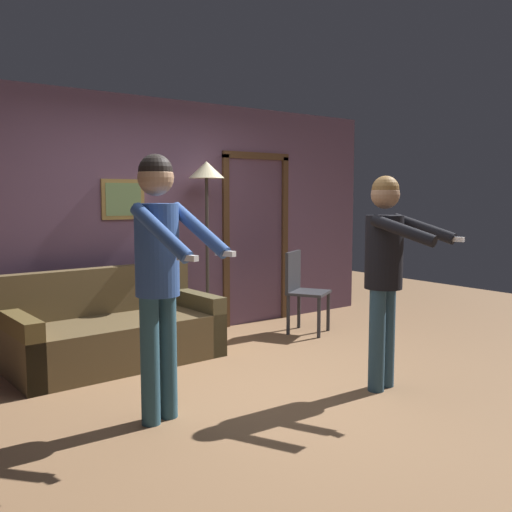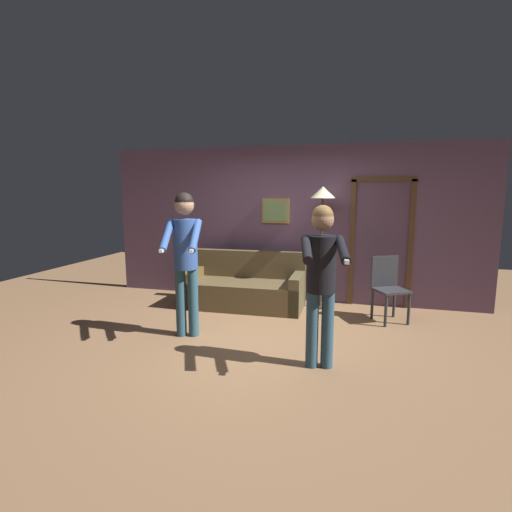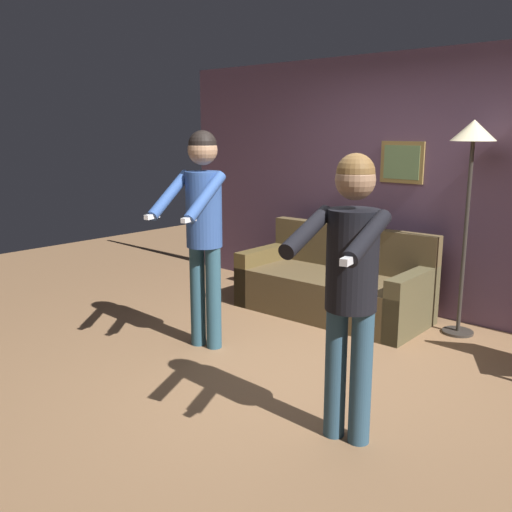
% 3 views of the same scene
% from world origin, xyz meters
% --- Properties ---
extents(ground_plane, '(12.00, 12.00, 0.00)m').
position_xyz_m(ground_plane, '(0.00, 0.00, 0.00)').
color(ground_plane, '#876343').
extents(back_wall_assembly, '(6.40, 0.10, 2.60)m').
position_xyz_m(back_wall_assembly, '(0.02, 2.05, 1.30)').
color(back_wall_assembly, '#5E435C').
rests_on(back_wall_assembly, ground_plane).
extents(couch, '(1.92, 0.90, 0.87)m').
position_xyz_m(couch, '(-0.61, 1.42, 0.28)').
color(couch, brown).
rests_on(couch, ground_plane).
extents(torchiere_lamp, '(0.39, 0.39, 1.93)m').
position_xyz_m(torchiere_lamp, '(0.59, 1.70, 1.66)').
color(torchiere_lamp, '#332D28').
rests_on(torchiere_lamp, ground_plane).
extents(person_standing_left, '(0.54, 0.72, 1.84)m').
position_xyz_m(person_standing_left, '(-0.92, -0.09, 1.13)').
color(person_standing_left, '#2B5162').
rests_on(person_standing_left, ground_plane).
extents(person_standing_right, '(0.52, 0.69, 1.72)m').
position_xyz_m(person_standing_right, '(0.83, -0.58, 1.05)').
color(person_standing_right, '#2D4D63').
rests_on(person_standing_right, ground_plane).
extents(dining_chair_distant, '(0.57, 0.57, 0.93)m').
position_xyz_m(dining_chair_distant, '(1.59, 1.28, 0.53)').
color(dining_chair_distant, '#2D2D33').
rests_on(dining_chair_distant, ground_plane).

